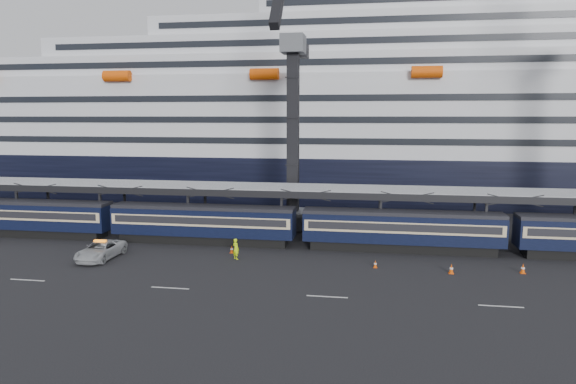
{
  "coord_description": "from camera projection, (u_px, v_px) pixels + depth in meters",
  "views": [
    {
      "loc": [
        -11.13,
        -39.69,
        12.97
      ],
      "look_at": [
        -19.14,
        10.0,
        5.53
      ],
      "focal_mm": 32.0,
      "sensor_mm": 36.0,
      "label": 1
    }
  ],
  "objects": [
    {
      "name": "pickup_truck",
      "position": [
        101.0,
        250.0,
        47.04
      ],
      "size": [
        2.8,
        5.84,
        1.61
      ],
      "primitive_type": "imported",
      "rotation": [
        0.0,
        0.0,
        -0.02
      ],
      "color": "#A1A4A7",
      "rests_on": "ground"
    },
    {
      "name": "traffic_cone_e",
      "position": [
        523.0,
        268.0,
        42.71
      ],
      "size": [
        0.43,
        0.43,
        0.85
      ],
      "color": "#E14B07",
      "rests_on": "ground"
    },
    {
      "name": "traffic_cone_b",
      "position": [
        232.0,
        249.0,
        49.1
      ],
      "size": [
        0.37,
        0.37,
        0.73
      ],
      "color": "#E14B07",
      "rests_on": "ground"
    },
    {
      "name": "worker",
      "position": [
        236.0,
        249.0,
        46.87
      ],
      "size": [
        0.84,
        0.78,
        1.93
      ],
      "primitive_type": "imported",
      "rotation": [
        0.0,
        0.0,
        2.53
      ],
      "color": "#D2FF0D",
      "rests_on": "ground"
    },
    {
      "name": "cruise_ship",
      "position": [
        435.0,
        120.0,
        82.19
      ],
      "size": [
        214.09,
        28.84,
        34.0
      ],
      "color": "black",
      "rests_on": "ground"
    },
    {
      "name": "ground",
      "position": [
        516.0,
        289.0,
        38.91
      ],
      "size": [
        260.0,
        260.0,
        0.0
      ],
      "primitive_type": "plane",
      "color": "black",
      "rests_on": "ground"
    },
    {
      "name": "train",
      "position": [
        437.0,
        230.0,
        49.09
      ],
      "size": [
        133.05,
        3.0,
        4.05
      ],
      "color": "black",
      "rests_on": "ground"
    },
    {
      "name": "traffic_cone_d",
      "position": [
        375.0,
        264.0,
        44.32
      ],
      "size": [
        0.34,
        0.34,
        0.68
      ],
      "color": "#E14B07",
      "rests_on": "ground"
    },
    {
      "name": "crane_dark_near",
      "position": [
        293.0,
        126.0,
        58.47
      ],
      "size": [
        4.5,
        17.75,
        35.08
      ],
      "color": "#4C4E53",
      "rests_on": "ground"
    },
    {
      "name": "traffic_cone_c",
      "position": [
        451.0,
        269.0,
        42.65
      ],
      "size": [
        0.42,
        0.42,
        0.85
      ],
      "color": "#E14B07",
      "rests_on": "ground"
    },
    {
      "name": "canopy",
      "position": [
        481.0,
        193.0,
        51.82
      ],
      "size": [
        130.0,
        6.25,
        5.53
      ],
      "color": "gray",
      "rests_on": "ground"
    }
  ]
}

